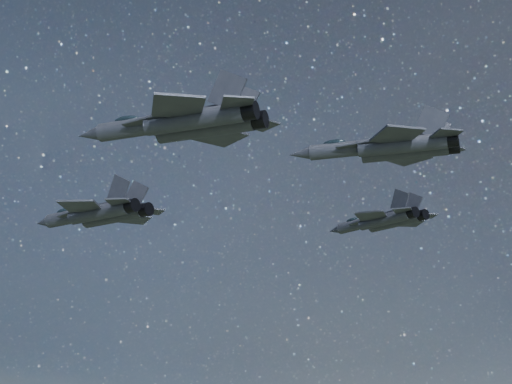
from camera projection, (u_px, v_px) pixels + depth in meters
The scene contains 4 objects.
jet_lead at pixel (98, 213), 83.13m from camera, with size 19.11×13.52×4.85m.
jet_left at pixel (382, 220), 83.24m from camera, with size 15.29×10.44×3.84m.
jet_right at pixel (184, 123), 52.98m from camera, with size 16.37×11.05×4.13m.
jet_slot at pixel (389, 147), 65.60m from camera, with size 16.48×10.97×4.19m.
Camera 1 is at (42.27, -56.33, 139.24)m, focal length 50.00 mm.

